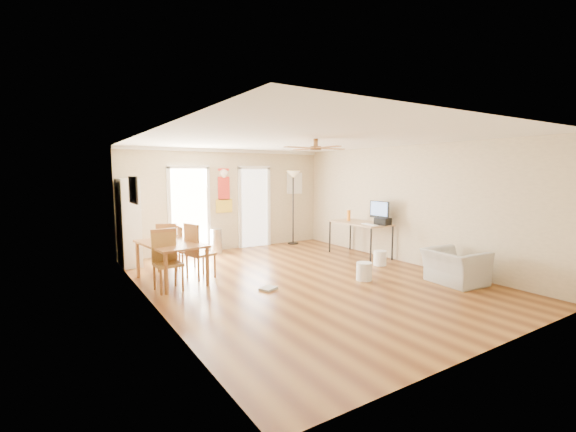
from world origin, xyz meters
TOP-DOWN VIEW (x-y plane):
  - floor at (0.00, 0.00)m, footprint 7.00×7.00m
  - ceiling at (0.00, 0.00)m, footprint 5.50×7.00m
  - wall_back at (0.00, 3.50)m, footprint 5.50×0.04m
  - wall_front at (0.00, -3.50)m, footprint 5.50×0.04m
  - wall_left at (-2.75, 0.00)m, footprint 0.04×7.00m
  - wall_right at (2.75, 0.00)m, footprint 0.04×7.00m
  - crown_molding at (0.00, 0.00)m, footprint 5.50×7.00m
  - kitchen_doorway at (-1.05, 3.48)m, footprint 0.90×0.10m
  - bathroom_doorway at (0.75, 3.48)m, footprint 0.80×0.10m
  - wall_decal at (-0.13, 3.48)m, footprint 0.46×0.03m
  - ac_grille at (2.05, 3.47)m, footprint 0.50×0.04m
  - framed_poster at (-2.73, 1.40)m, footprint 0.04×0.66m
  - ceiling_fan at (0.00, -0.30)m, footprint 1.24×1.24m
  - bookshelf at (-2.54, 3.03)m, footprint 0.53×0.90m
  - dining_table at (-2.15, 1.22)m, footprint 1.06×1.56m
  - dining_chair_right_a at (-1.60, 1.91)m, footprint 0.41×0.41m
  - dining_chair_right_b at (-1.60, 1.18)m, footprint 0.53×0.53m
  - dining_chair_near at (-2.35, 0.70)m, footprint 0.45×0.45m
  - dining_chair_far at (-1.96, 2.14)m, footprint 0.51×0.51m
  - trash_can at (-0.48, 3.16)m, footprint 0.35×0.35m
  - torchiere_lamp at (1.84, 3.21)m, footprint 0.41×0.41m
  - computer_desk at (2.32, 1.02)m, footprint 0.76×1.52m
  - imac at (2.47, 0.55)m, footprint 0.09×0.58m
  - keyboard at (2.20, 0.57)m, footprint 0.16×0.43m
  - printer at (2.45, 0.41)m, footprint 0.32×0.36m
  - orange_bottle at (2.30, 1.41)m, footprint 0.10×0.10m
  - wastebasket_a at (0.92, -0.62)m, footprint 0.30×0.30m
  - wastebasket_b at (2.02, 0.06)m, footprint 0.35×0.35m
  - floor_cloth at (-0.89, -0.17)m, footprint 0.34×0.31m
  - armchair at (2.15, -1.65)m, footprint 0.92×1.02m

SIDE VIEW (x-z plane):
  - floor at x=0.00m, z-range 0.00..0.00m
  - floor_cloth at x=-0.89m, z-range 0.00..0.04m
  - wastebasket_b at x=2.02m, z-range 0.00..0.32m
  - wastebasket_a at x=0.92m, z-range 0.00..0.34m
  - trash_can at x=-0.48m, z-range 0.00..0.62m
  - armchair at x=2.15m, z-range 0.00..0.62m
  - dining_table at x=-2.15m, z-range 0.00..0.73m
  - computer_desk at x=2.32m, z-range 0.00..0.82m
  - dining_chair_right_a at x=-1.60m, z-range 0.00..0.91m
  - dining_chair_far at x=-1.96m, z-range 0.00..0.98m
  - dining_chair_near at x=-2.35m, z-range 0.00..1.03m
  - dining_chair_right_b at x=-1.60m, z-range 0.00..1.05m
  - keyboard at x=2.20m, z-range 0.82..0.83m
  - printer at x=2.45m, z-range 0.82..0.98m
  - bookshelf at x=-2.54m, z-range 0.00..1.88m
  - orange_bottle at x=2.30m, z-range 0.82..1.08m
  - torchiere_lamp at x=1.84m, z-range 0.00..2.05m
  - kitchen_doorway at x=-1.05m, z-range 0.00..2.10m
  - bathroom_doorway at x=0.75m, z-range 0.00..2.10m
  - imac at x=2.47m, z-range 0.82..1.35m
  - wall_back at x=0.00m, z-range 0.00..2.60m
  - wall_front at x=0.00m, z-range 0.00..2.60m
  - wall_left at x=-2.75m, z-range 0.00..2.60m
  - wall_right at x=2.75m, z-range 0.00..2.60m
  - wall_decal at x=-0.13m, z-range 1.00..2.10m
  - ac_grille at x=2.05m, z-range 1.40..2.00m
  - framed_poster at x=-2.73m, z-range 1.46..1.94m
  - ceiling_fan at x=0.00m, z-range 2.33..2.53m
  - crown_molding at x=0.00m, z-range 2.52..2.60m
  - ceiling at x=0.00m, z-range 2.60..2.60m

